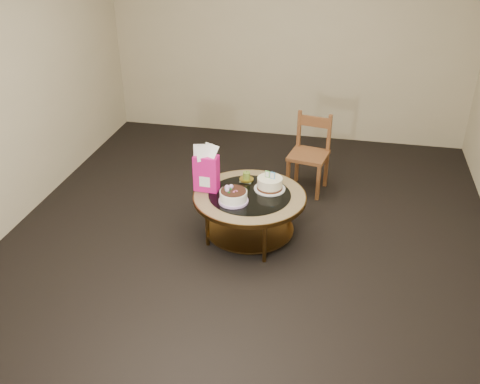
% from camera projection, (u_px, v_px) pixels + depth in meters
% --- Properties ---
extents(ground, '(5.00, 5.00, 0.00)m').
position_uv_depth(ground, '(249.00, 237.00, 5.00)').
color(ground, black).
rests_on(ground, ground).
extents(room_walls, '(4.52, 5.02, 2.61)m').
position_uv_depth(room_walls, '(251.00, 76.00, 4.25)').
color(room_walls, '#BEB08F').
rests_on(room_walls, ground).
extents(coffee_table, '(1.02, 1.02, 0.46)m').
position_uv_depth(coffee_table, '(250.00, 202.00, 4.82)').
color(coffee_table, brown).
rests_on(coffee_table, ground).
extents(decorated_cake, '(0.26, 0.26, 0.15)m').
position_uv_depth(decorated_cake, '(233.00, 197.00, 4.64)').
color(decorated_cake, '#CAA2E5').
rests_on(decorated_cake, coffee_table).
extents(cream_cake, '(0.28, 0.28, 0.18)m').
position_uv_depth(cream_cake, '(270.00, 184.00, 4.83)').
color(cream_cake, white).
rests_on(cream_cake, coffee_table).
extents(gift_bag, '(0.22, 0.17, 0.43)m').
position_uv_depth(gift_bag, '(206.00, 168.00, 4.75)').
color(gift_bag, '#E91588').
rests_on(gift_bag, coffee_table).
extents(pillar_candle, '(0.13, 0.13, 0.10)m').
position_uv_depth(pillar_candle, '(246.00, 178.00, 4.99)').
color(pillar_candle, '#C1B74F').
rests_on(pillar_candle, coffee_table).
extents(dining_chair, '(0.44, 0.44, 0.83)m').
position_uv_depth(dining_chair, '(309.00, 153.00, 5.62)').
color(dining_chair, brown).
rests_on(dining_chair, ground).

